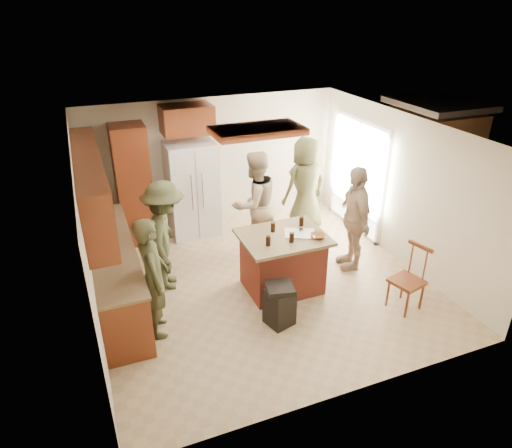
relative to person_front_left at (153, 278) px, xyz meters
name	(u,v)px	position (x,y,z in m)	size (l,w,h in m)	color
room_shell	(421,167)	(6.14, 2.21, 0.01)	(8.00, 5.20, 5.00)	tan
person_front_left	(153,278)	(0.00, 0.00, 0.00)	(0.62, 0.46, 1.71)	#3E4126
person_behind_left	(255,204)	(2.04, 1.56, 0.08)	(0.91, 0.56, 1.87)	tan
person_behind_right	(305,185)	(3.25, 2.01, 0.08)	(0.91, 0.59, 1.86)	#404126
person_side_right	(354,218)	(3.38, 0.51, 0.03)	(1.04, 0.53, 1.78)	tan
person_counter	(166,236)	(0.38, 1.05, 0.02)	(1.13, 0.53, 1.75)	#3A3F24
left_cabinetry	(107,244)	(-0.47, 0.97, 0.10)	(0.64, 3.00, 2.30)	maroon
back_wall_units	(147,169)	(0.44, 2.77, 0.52)	(1.80, 0.60, 2.45)	maroon
refrigerator	(192,189)	(1.22, 2.69, 0.04)	(0.90, 0.76, 1.80)	white
kitchen_island	(282,262)	(2.01, 0.32, -0.38)	(1.28, 1.03, 0.93)	#A53E2A
island_items	(299,234)	(2.23, 0.22, 0.11)	(0.94, 0.61, 0.15)	silver
trash_bin	(280,304)	(1.61, -0.47, -0.54)	(0.43, 0.43, 0.63)	black
spindle_chair	(408,281)	(3.49, -0.81, -0.40)	(0.51, 0.51, 0.99)	maroon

